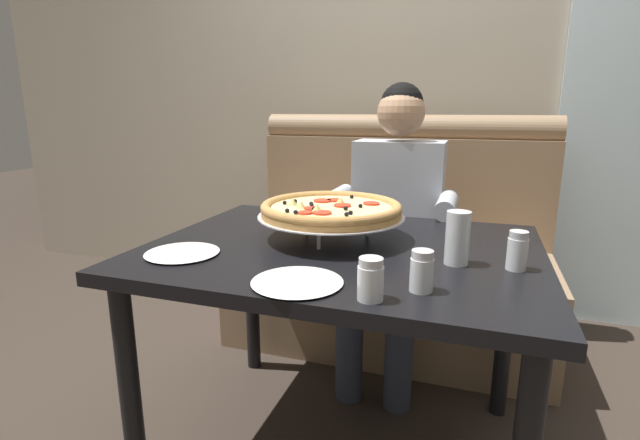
{
  "coord_description": "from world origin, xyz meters",
  "views": [
    {
      "loc": [
        0.38,
        -1.35,
        1.16
      ],
      "look_at": [
        -0.07,
        -0.02,
        0.83
      ],
      "focal_mm": 26.07,
      "sensor_mm": 36.0,
      "label": 1
    }
  ],
  "objects_px": {
    "plate_near_left": "(297,280)",
    "plate_near_right": "(182,251)",
    "booth_bench": "(391,260)",
    "shaker_oregano": "(422,274)",
    "shaker_parmesan": "(370,282)",
    "diner_main": "(394,213)",
    "drinking_glass": "(457,241)",
    "patio_chair": "(634,207)",
    "pizza": "(331,210)",
    "dining_table": "(342,272)",
    "shaker_pepper_flakes": "(517,253)"
  },
  "relations": [
    {
      "from": "pizza",
      "to": "shaker_parmesan",
      "type": "xyz_separation_m",
      "value": [
        0.24,
        -0.46,
        -0.06
      ]
    },
    {
      "from": "pizza",
      "to": "plate_near_left",
      "type": "xyz_separation_m",
      "value": [
        0.04,
        -0.42,
        -0.09
      ]
    },
    {
      "from": "shaker_parmesan",
      "to": "drinking_glass",
      "type": "relative_size",
      "value": 0.66
    },
    {
      "from": "booth_bench",
      "to": "diner_main",
      "type": "height_order",
      "value": "diner_main"
    },
    {
      "from": "plate_near_left",
      "to": "patio_chair",
      "type": "relative_size",
      "value": 0.27
    },
    {
      "from": "patio_chair",
      "to": "plate_near_left",
      "type": "bearing_deg",
      "value": -118.97
    },
    {
      "from": "shaker_oregano",
      "to": "drinking_glass",
      "type": "xyz_separation_m",
      "value": [
        0.07,
        0.23,
        0.02
      ]
    },
    {
      "from": "plate_near_right",
      "to": "booth_bench",
      "type": "bearing_deg",
      "value": 70.09
    },
    {
      "from": "patio_chair",
      "to": "shaker_pepper_flakes",
      "type": "bearing_deg",
      "value": -111.57
    },
    {
      "from": "dining_table",
      "to": "pizza",
      "type": "relative_size",
      "value": 2.5
    },
    {
      "from": "shaker_pepper_flakes",
      "to": "plate_near_left",
      "type": "distance_m",
      "value": 0.59
    },
    {
      "from": "pizza",
      "to": "patio_chair",
      "type": "bearing_deg",
      "value": 55.67
    },
    {
      "from": "drinking_glass",
      "to": "patio_chair",
      "type": "xyz_separation_m",
      "value": [
        1.05,
        2.27,
        -0.29
      ]
    },
    {
      "from": "diner_main",
      "to": "drinking_glass",
      "type": "relative_size",
      "value": 8.57
    },
    {
      "from": "shaker_parmesan",
      "to": "shaker_pepper_flakes",
      "type": "bearing_deg",
      "value": 44.79
    },
    {
      "from": "shaker_pepper_flakes",
      "to": "shaker_oregano",
      "type": "distance_m",
      "value": 0.32
    },
    {
      "from": "booth_bench",
      "to": "diner_main",
      "type": "distance_m",
      "value": 0.41
    },
    {
      "from": "shaker_parmesan",
      "to": "shaker_oregano",
      "type": "xyz_separation_m",
      "value": [
        0.1,
        0.09,
        0.0
      ]
    },
    {
      "from": "diner_main",
      "to": "plate_near_left",
      "type": "distance_m",
      "value": 1.02
    },
    {
      "from": "patio_chair",
      "to": "pizza",
      "type": "bearing_deg",
      "value": -124.33
    },
    {
      "from": "pizza",
      "to": "shaker_parmesan",
      "type": "relative_size",
      "value": 4.87
    },
    {
      "from": "shaker_oregano",
      "to": "shaker_parmesan",
      "type": "bearing_deg",
      "value": -139.12
    },
    {
      "from": "plate_near_left",
      "to": "plate_near_right",
      "type": "height_order",
      "value": "same"
    },
    {
      "from": "plate_near_left",
      "to": "drinking_glass",
      "type": "distance_m",
      "value": 0.46
    },
    {
      "from": "booth_bench",
      "to": "dining_table",
      "type": "distance_m",
      "value": 0.96
    },
    {
      "from": "booth_bench",
      "to": "drinking_glass",
      "type": "relative_size",
      "value": 10.34
    },
    {
      "from": "dining_table",
      "to": "plate_near_left",
      "type": "distance_m",
      "value": 0.37
    },
    {
      "from": "booth_bench",
      "to": "drinking_glass",
      "type": "bearing_deg",
      "value": -70.92
    },
    {
      "from": "booth_bench",
      "to": "pizza",
      "type": "relative_size",
      "value": 3.21
    },
    {
      "from": "shaker_pepper_flakes",
      "to": "shaker_parmesan",
      "type": "distance_m",
      "value": 0.46
    },
    {
      "from": "shaker_parmesan",
      "to": "plate_near_left",
      "type": "height_order",
      "value": "shaker_parmesan"
    },
    {
      "from": "shaker_parmesan",
      "to": "plate_near_left",
      "type": "xyz_separation_m",
      "value": [
        -0.19,
        0.04,
        -0.03
      ]
    },
    {
      "from": "diner_main",
      "to": "booth_bench",
      "type": "bearing_deg",
      "value": 100.29
    },
    {
      "from": "dining_table",
      "to": "pizza",
      "type": "bearing_deg",
      "value": 132.0
    },
    {
      "from": "shaker_pepper_flakes",
      "to": "plate_near_right",
      "type": "bearing_deg",
      "value": -169.46
    },
    {
      "from": "booth_bench",
      "to": "shaker_parmesan",
      "type": "height_order",
      "value": "booth_bench"
    },
    {
      "from": "shaker_pepper_flakes",
      "to": "drinking_glass",
      "type": "distance_m",
      "value": 0.16
    },
    {
      "from": "booth_bench",
      "to": "shaker_oregano",
      "type": "distance_m",
      "value": 1.32
    },
    {
      "from": "booth_bench",
      "to": "plate_near_right",
      "type": "relative_size",
      "value": 7.08
    },
    {
      "from": "patio_chair",
      "to": "booth_bench",
      "type": "bearing_deg",
      "value": -137.77
    },
    {
      "from": "booth_bench",
      "to": "shaker_oregano",
      "type": "bearing_deg",
      "value": -77.27
    },
    {
      "from": "diner_main",
      "to": "shaker_parmesan",
      "type": "bearing_deg",
      "value": -83.09
    },
    {
      "from": "plate_near_right",
      "to": "drinking_glass",
      "type": "relative_size",
      "value": 1.46
    },
    {
      "from": "shaker_parmesan",
      "to": "plate_near_left",
      "type": "distance_m",
      "value": 0.2
    },
    {
      "from": "dining_table",
      "to": "diner_main",
      "type": "bearing_deg",
      "value": 85.84
    },
    {
      "from": "pizza",
      "to": "shaker_oregano",
      "type": "bearing_deg",
      "value": -47.37
    },
    {
      "from": "booth_bench",
      "to": "pizza",
      "type": "bearing_deg",
      "value": -93.95
    },
    {
      "from": "shaker_pepper_flakes",
      "to": "drinking_glass",
      "type": "bearing_deg",
      "value": -178.89
    },
    {
      "from": "plate_near_left",
      "to": "plate_near_right",
      "type": "xyz_separation_m",
      "value": [
        -0.41,
        0.11,
        0.0
      ]
    },
    {
      "from": "shaker_parmesan",
      "to": "dining_table",
      "type": "bearing_deg",
      "value": 114.35
    }
  ]
}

